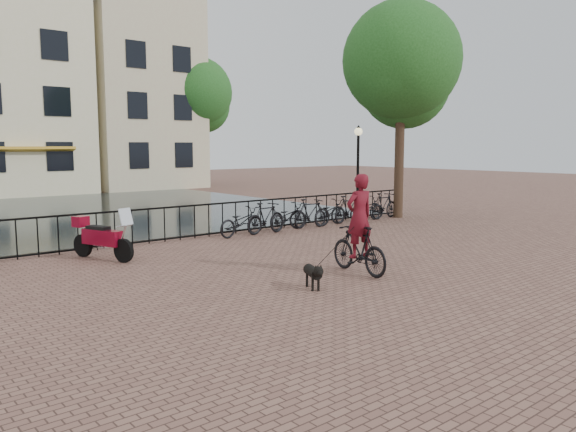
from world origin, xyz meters
TOP-DOWN VIEW (x-y plane):
  - ground at (0.00, 0.00)m, footprint 100.00×100.00m
  - canal_water at (0.00, 17.30)m, footprint 20.00×20.00m
  - railing at (0.00, 8.00)m, footprint 20.00×0.05m
  - canal_house_mid at (0.50, 30.00)m, footprint 8.00×9.50m
  - canal_house_right at (8.50, 30.00)m, footprint 7.00×9.00m
  - tree_near_right at (9.20, 7.30)m, footprint 4.48×4.48m
  - tree_far_right at (12.00, 27.00)m, footprint 4.76×4.76m
  - lamp_post at (7.20, 7.60)m, footprint 0.30×0.30m
  - cyclist at (0.84, 1.59)m, footprint 0.86×1.92m
  - dog at (-0.83, 1.25)m, footprint 0.56×0.83m
  - motorcycle at (-2.88, 6.66)m, footprint 1.06×1.92m
  - parked_bike_0 at (1.80, 7.40)m, footprint 1.78×0.81m
  - parked_bike_1 at (2.75, 7.40)m, footprint 1.72×0.71m
  - parked_bike_2 at (3.70, 7.40)m, footprint 1.78×0.82m
  - parked_bike_3 at (4.65, 7.40)m, footprint 1.71×0.69m
  - parked_bike_4 at (5.60, 7.40)m, footprint 1.78×0.82m
  - parked_bike_5 at (6.55, 7.40)m, footprint 1.70×0.62m
  - parked_bike_6 at (7.50, 7.40)m, footprint 1.74×0.67m
  - parked_bike_7 at (8.45, 7.40)m, footprint 1.69×0.57m

SIDE VIEW (x-z plane):
  - ground at x=0.00m, z-range 0.00..0.00m
  - canal_water at x=0.00m, z-range 0.00..0.00m
  - dog at x=-0.83m, z-range 0.00..0.53m
  - parked_bike_0 at x=1.80m, z-range 0.00..0.90m
  - parked_bike_2 at x=3.70m, z-range 0.00..0.90m
  - parked_bike_4 at x=5.60m, z-range 0.00..0.90m
  - parked_bike_6 at x=7.50m, z-range 0.00..0.90m
  - parked_bike_1 at x=2.75m, z-range 0.00..1.00m
  - parked_bike_3 at x=4.65m, z-range 0.00..1.00m
  - parked_bike_5 at x=6.55m, z-range 0.00..1.00m
  - parked_bike_7 at x=8.45m, z-range 0.00..1.00m
  - railing at x=0.00m, z-range -0.01..1.02m
  - motorcycle at x=-2.88m, z-range 0.00..1.34m
  - cyclist at x=0.84m, z-range -0.31..2.24m
  - lamp_post at x=7.20m, z-range 0.65..4.10m
  - canal_house_mid at x=0.50m, z-range 0.00..11.80m
  - tree_near_right at x=9.20m, z-range 1.85..10.09m
  - tree_far_right at x=12.00m, z-range 1.97..10.73m
  - canal_house_right at x=8.50m, z-range 0.00..13.30m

